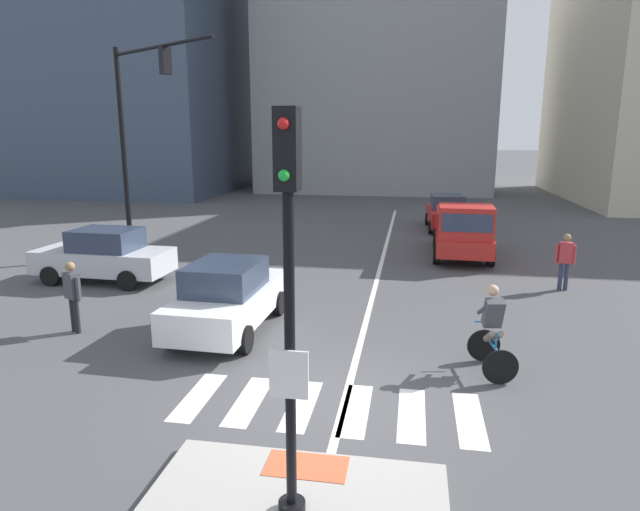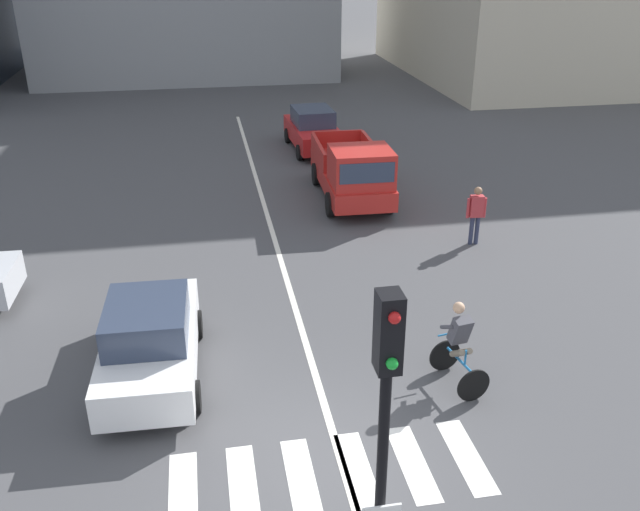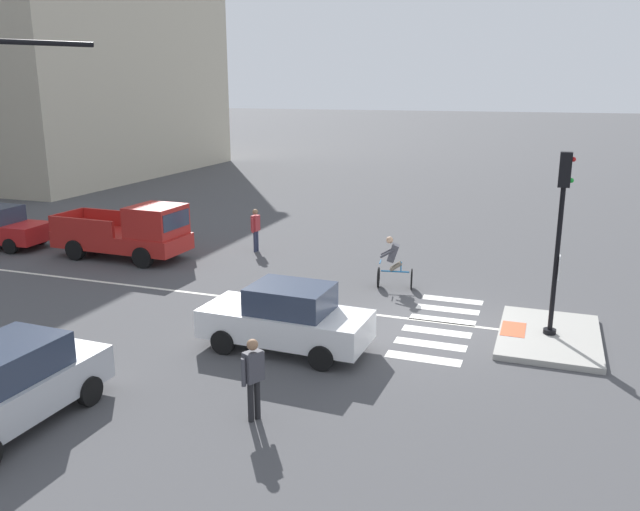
# 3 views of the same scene
# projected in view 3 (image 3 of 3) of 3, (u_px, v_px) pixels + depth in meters

# --- Properties ---
(ground_plane) EXTENTS (300.00, 300.00, 0.00)m
(ground_plane) POSITION_uv_depth(u_px,v_px,m) (430.00, 325.00, 17.48)
(ground_plane) COLOR #474749
(traffic_island) EXTENTS (3.67, 2.47, 0.15)m
(traffic_island) POSITION_uv_depth(u_px,v_px,m) (549.00, 336.00, 16.47)
(traffic_island) COLOR #A3A099
(traffic_island) RESTS_ON ground
(tactile_pad_front) EXTENTS (1.10, 0.60, 0.01)m
(tactile_pad_front) POSITION_uv_depth(u_px,v_px,m) (513.00, 329.00, 16.74)
(tactile_pad_front) COLOR #DB5B38
(tactile_pad_front) RESTS_ON traffic_island
(signal_pole) EXTENTS (0.44, 0.38, 4.59)m
(signal_pole) POSITION_uv_depth(u_px,v_px,m) (560.00, 227.00, 15.74)
(signal_pole) COLOR black
(signal_pole) RESTS_ON traffic_island
(crosswalk_stripe_a) EXTENTS (0.44, 1.80, 0.01)m
(crosswalk_stripe_a) POSITION_uv_depth(u_px,v_px,m) (423.00, 358.00, 15.31)
(crosswalk_stripe_a) COLOR silver
(crosswalk_stripe_a) RESTS_ON ground
(crosswalk_stripe_b) EXTENTS (0.44, 1.80, 0.01)m
(crosswalk_stripe_b) POSITION_uv_depth(u_px,v_px,m) (430.00, 344.00, 16.14)
(crosswalk_stripe_b) COLOR silver
(crosswalk_stripe_b) RESTS_ON ground
(crosswalk_stripe_c) EXTENTS (0.44, 1.80, 0.01)m
(crosswalk_stripe_c) POSITION_uv_depth(u_px,v_px,m) (437.00, 331.00, 16.98)
(crosswalk_stripe_c) COLOR silver
(crosswalk_stripe_c) RESTS_ON ground
(crosswalk_stripe_d) EXTENTS (0.44, 1.80, 0.01)m
(crosswalk_stripe_d) POSITION_uv_depth(u_px,v_px,m) (442.00, 320.00, 17.81)
(crosswalk_stripe_d) COLOR silver
(crosswalk_stripe_d) RESTS_ON ground
(crosswalk_stripe_e) EXTENTS (0.44, 1.80, 0.01)m
(crosswalk_stripe_e) POSITION_uv_depth(u_px,v_px,m) (448.00, 309.00, 18.65)
(crosswalk_stripe_e) COLOR silver
(crosswalk_stripe_e) RESTS_ON ground
(crosswalk_stripe_f) EXTENTS (0.44, 1.80, 0.01)m
(crosswalk_stripe_f) POSITION_uv_depth(u_px,v_px,m) (452.00, 300.00, 19.48)
(crosswalk_stripe_f) COLOR silver
(crosswalk_stripe_f) RESTS_ON ground
(lane_centre_line) EXTENTS (0.14, 28.00, 0.01)m
(lane_centre_line) POSITION_uv_depth(u_px,v_px,m) (125.00, 285.00, 20.96)
(lane_centre_line) COLOR silver
(lane_centre_line) RESTS_ON ground
(building_corner_right) EXTENTS (22.12, 19.26, 17.61)m
(building_corner_right) POSITION_uv_depth(u_px,v_px,m) (40.00, 48.00, 46.30)
(building_corner_right) COLOR beige
(building_corner_right) RESTS_ON ground
(car_silver_cross_left) EXTENTS (4.15, 1.94, 1.64)m
(car_silver_cross_left) POSITION_uv_depth(u_px,v_px,m) (6.00, 387.00, 12.09)
(car_silver_cross_left) COLOR silver
(car_silver_cross_left) RESTS_ON ground
(car_white_westbound_near) EXTENTS (1.95, 4.15, 1.64)m
(car_white_westbound_near) POSITION_uv_depth(u_px,v_px,m) (287.00, 318.00, 15.66)
(car_white_westbound_near) COLOR white
(car_white_westbound_near) RESTS_ON ground
(pickup_truck_red_eastbound_far) EXTENTS (2.17, 5.15, 2.08)m
(pickup_truck_red_eastbound_far) POSITION_uv_depth(u_px,v_px,m) (132.00, 233.00, 23.87)
(pickup_truck_red_eastbound_far) COLOR red
(pickup_truck_red_eastbound_far) RESTS_ON ground
(cyclist) EXTENTS (0.83, 1.18, 1.68)m
(cyclist) POSITION_uv_depth(u_px,v_px,m) (393.00, 262.00, 20.41)
(cyclist) COLOR black
(cyclist) RESTS_ON ground
(pedestrian_at_curb_left) EXTENTS (0.50, 0.36, 1.67)m
(pedestrian_at_curb_left) POSITION_uv_depth(u_px,v_px,m) (253.00, 373.00, 12.26)
(pedestrian_at_curb_left) COLOR black
(pedestrian_at_curb_left) RESTS_ON ground
(pedestrian_waiting_far_side) EXTENTS (0.55, 0.25, 1.67)m
(pedestrian_waiting_far_side) POSITION_uv_depth(u_px,v_px,m) (256.00, 227.00, 24.95)
(pedestrian_waiting_far_side) COLOR #2D334C
(pedestrian_waiting_far_side) RESTS_ON ground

